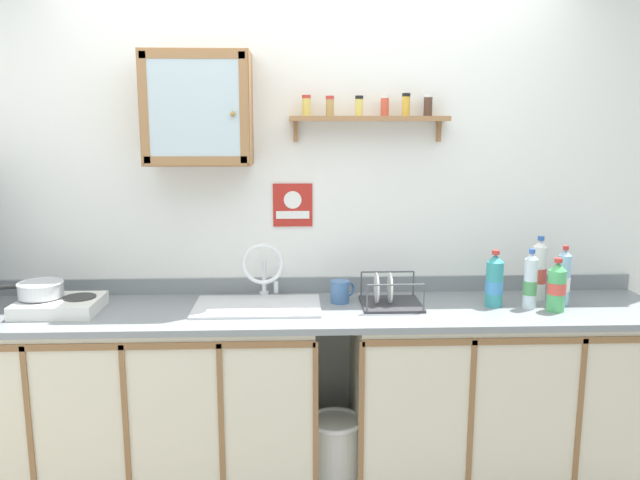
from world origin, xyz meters
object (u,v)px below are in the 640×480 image
bottle_soda_green_4 (557,287)px  wall_cabinet (198,109)px  hot_plate_stove (59,305)px  warning_sign (293,205)px  bottle_detergent_teal_1 (494,282)px  dish_rack (389,299)px  bottle_water_clear_0 (530,282)px  bottle_opaque_white_3 (539,271)px  trash_bin (335,456)px  sink (258,311)px  bottle_water_blue_2 (564,279)px  saucepan (39,289)px  mug (340,291)px

bottle_soda_green_4 → wall_cabinet: (-1.66, 0.25, 0.81)m
hot_plate_stove → warning_sign: bearing=15.7°
bottle_detergent_teal_1 → dish_rack: size_ratio=0.96×
bottle_water_clear_0 → bottle_opaque_white_3: (0.10, 0.16, 0.02)m
bottle_detergent_teal_1 → trash_bin: 1.13m
warning_sign → sink: bearing=-123.4°
bottle_water_blue_2 → bottle_opaque_white_3: 0.14m
hot_plate_stove → bottle_detergent_teal_1: (2.04, 0.01, 0.09)m
bottle_soda_green_4 → hot_plate_stove: bearing=178.2°
hot_plate_stove → bottle_soda_green_4: bearing=-1.8°
bottle_water_blue_2 → bottle_soda_green_4: bottle_water_blue_2 is taller
bottle_water_clear_0 → bottle_soda_green_4: size_ratio=1.14×
hot_plate_stove → bottle_soda_green_4: 2.31m
wall_cabinet → sink: bearing=-25.4°
sink → wall_cabinet: (-0.27, 0.13, 0.95)m
bottle_water_clear_0 → warning_sign: warning_sign is taller
bottle_water_clear_0 → trash_bin: bottle_water_clear_0 is taller
saucepan → bottle_water_blue_2: bottle_water_blue_2 is taller
trash_bin → wall_cabinet: bearing=158.0°
sink → bottle_soda_green_4: bearing=-5.1°
wall_cabinet → warning_sign: wall_cabinet is taller
trash_bin → mug: bearing=79.6°
hot_plate_stove → wall_cabinet: size_ratio=0.70×
sink → hot_plate_stove: size_ratio=1.63×
warning_sign → trash_bin: bearing=-62.8°
saucepan → mug: size_ratio=3.14×
bottle_water_clear_0 → mug: bottle_water_clear_0 is taller
bottle_detergent_teal_1 → wall_cabinet: size_ratio=0.52×
mug → trash_bin: 0.79m
dish_rack → trash_bin: size_ratio=0.70×
bottle_water_clear_0 → bottle_water_blue_2: bottle_water_blue_2 is taller
hot_plate_stove → dish_rack: size_ratio=1.29×
bottle_detergent_teal_1 → dish_rack: bearing=176.4°
trash_bin → sink: bearing=160.6°
saucepan → warning_sign: warning_sign is taller
sink → wall_cabinet: bearing=154.6°
bottle_opaque_white_3 → warning_sign: 1.27m
bottle_water_blue_2 → bottle_soda_green_4: size_ratio=1.16×
bottle_soda_green_4 → saucepan: bearing=177.7°
sink → wall_cabinet: 1.00m
bottle_opaque_white_3 → wall_cabinet: (-1.65, 0.05, 0.78)m
sink → saucepan: bearing=-178.3°
wall_cabinet → trash_bin: bearing=-22.0°
bottle_soda_green_4 → trash_bin: (-1.03, -0.00, -0.83)m
bottle_detergent_teal_1 → wall_cabinet: bearing=173.2°
warning_sign → hot_plate_stove: bearing=-164.3°
bottle_water_clear_0 → wall_cabinet: wall_cabinet is taller
hot_plate_stove → bottle_water_blue_2: size_ratio=1.26×
bottle_water_blue_2 → saucepan: bearing=179.9°
sink → mug: bearing=7.9°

